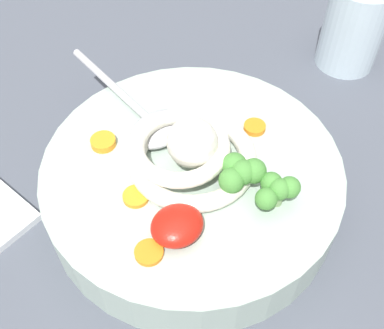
{
  "coord_description": "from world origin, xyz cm",
  "views": [
    {
      "loc": [
        18.08,
        22.65,
        41.1
      ],
      "look_at": [
        1.79,
        0.91,
        7.98
      ],
      "focal_mm": 44.34,
      "sensor_mm": 36.0,
      "label": 1
    }
  ],
  "objects": [
    {
      "name": "carrot_slice_rear",
      "position": [
        -5.68,
        0.97,
        8.25
      ],
      "size": [
        2.11,
        2.11,
        0.54
      ],
      "primitive_type": "cylinder",
      "color": "orange",
      "rests_on": "soup_bowl"
    },
    {
      "name": "carrot_slice_extra_b",
      "position": [
        6.96,
        -6.0,
        8.34
      ],
      "size": [
        2.35,
        2.35,
        0.72
      ],
      "primitive_type": "cylinder",
      "color": "orange",
      "rests_on": "soup_bowl"
    },
    {
      "name": "carrot_slice_front",
      "position": [
        7.83,
        1.0,
        8.2
      ],
      "size": [
        2.28,
        2.28,
        0.43
      ],
      "primitive_type": "cylinder",
      "color": "orange",
      "rests_on": "soup_bowl"
    },
    {
      "name": "noodle_pile",
      "position": [
        1.92,
        0.71,
        9.58
      ],
      "size": [
        12.76,
        12.51,
        5.13
      ],
      "color": "silver",
      "rests_on": "soup_bowl"
    },
    {
      "name": "broccoli_floret_beside_chili",
      "position": [
        0.16,
        5.42,
        10.1
      ],
      "size": [
        4.27,
        3.67,
        3.37
      ],
      "color": "#7A9E60",
      "rests_on": "soup_bowl"
    },
    {
      "name": "chili_sauce_dollop",
      "position": [
        6.97,
        5.85,
        8.97
      ],
      "size": [
        4.39,
        3.95,
        1.98
      ],
      "primitive_type": "ellipsoid",
      "color": "#B2190F",
      "rests_on": "soup_bowl"
    },
    {
      "name": "broccoli_floret_right",
      "position": [
        -1.4,
        8.4,
        9.78
      ],
      "size": [
        3.63,
        3.13,
        2.87
      ],
      "color": "#7A9E60",
      "rests_on": "soup_bowl"
    },
    {
      "name": "carrot_slice_extra_a",
      "position": [
        9.91,
        6.14,
        8.2
      ],
      "size": [
        2.31,
        2.31,
        0.43
      ],
      "primitive_type": "cylinder",
      "color": "orange",
      "rests_on": "soup_bowl"
    },
    {
      "name": "drinking_glass",
      "position": [
        -26.39,
        -4.57,
        7.99
      ],
      "size": [
        7.28,
        7.28,
        10.39
      ],
      "primitive_type": "cylinder",
      "color": "silver",
      "rests_on": "table_slab"
    },
    {
      "name": "soup_bowl",
      "position": [
        1.79,
        0.91,
        5.48
      ],
      "size": [
        27.52,
        27.52,
        5.19
      ],
      "color": "#9EB2A3",
      "rests_on": "table_slab"
    },
    {
      "name": "soup_spoon",
      "position": [
        2.1,
        -5.29,
        8.78
      ],
      "size": [
        6.22,
        17.35,
        1.6
      ],
      "rotation": [
        0.0,
        0.0,
        4.76
      ],
      "color": "#B7B7BC",
      "rests_on": "soup_bowl"
    },
    {
      "name": "table_slab",
      "position": [
        0.0,
        0.0,
        1.4
      ],
      "size": [
        113.06,
        113.06,
        2.8
      ],
      "primitive_type": "cube",
      "color": "#474C56",
      "rests_on": "ground"
    }
  ]
}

